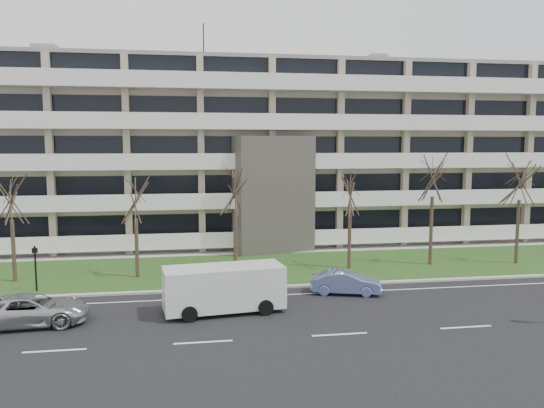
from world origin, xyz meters
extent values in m
plane|color=black|center=(0.00, 0.00, 0.00)|extent=(160.00, 160.00, 0.00)
cube|color=#2C4C19|center=(0.00, 13.00, 0.03)|extent=(90.00, 10.00, 0.06)
cube|color=#B2B2AD|center=(0.00, 8.00, 0.06)|extent=(90.00, 0.35, 0.12)
cube|color=#B2B2AD|center=(0.00, 18.50, 0.04)|extent=(90.00, 2.00, 0.08)
cube|color=white|center=(0.00, 6.50, 0.01)|extent=(90.00, 0.12, 0.01)
cube|color=#B7A78E|center=(0.00, 25.50, 7.50)|extent=(60.00, 12.00, 15.00)
cube|color=gray|center=(0.00, 25.50, 15.15)|extent=(60.50, 12.50, 0.30)
cube|color=#4C4742|center=(0.00, 18.50, 4.50)|extent=(6.39, 3.69, 9.00)
cube|color=black|center=(0.00, 18.30, 2.00)|extent=(4.92, 1.19, 3.50)
cube|color=gray|center=(-18.00, 25.50, 15.90)|extent=(2.00, 2.00, 1.20)
cylinder|color=black|center=(-5.00, 25.50, 17.00)|extent=(0.10, 0.10, 3.50)
cube|color=black|center=(0.00, 19.48, 2.10)|extent=(58.00, 0.10, 1.80)
cube|color=white|center=(0.00, 18.80, 0.60)|extent=(58.00, 1.40, 0.22)
cube|color=white|center=(0.00, 18.15, 1.20)|extent=(58.00, 0.08, 1.00)
cube|color=black|center=(0.00, 19.48, 5.10)|extent=(58.00, 0.10, 1.80)
cube|color=white|center=(0.00, 18.80, 3.60)|extent=(58.00, 1.40, 0.22)
cube|color=white|center=(0.00, 18.15, 4.20)|extent=(58.00, 0.08, 1.00)
cube|color=black|center=(0.00, 19.48, 8.10)|extent=(58.00, 0.10, 1.80)
cube|color=white|center=(0.00, 18.80, 6.60)|extent=(58.00, 1.40, 0.22)
cube|color=white|center=(0.00, 18.15, 7.20)|extent=(58.00, 0.08, 1.00)
cube|color=black|center=(0.00, 19.48, 11.10)|extent=(58.00, 0.10, 1.80)
cube|color=white|center=(0.00, 18.80, 9.60)|extent=(58.00, 1.40, 0.22)
cube|color=white|center=(0.00, 18.15, 10.20)|extent=(58.00, 0.08, 1.00)
cube|color=black|center=(0.00, 19.48, 14.10)|extent=(58.00, 0.10, 1.80)
cube|color=white|center=(0.00, 18.80, 12.60)|extent=(58.00, 1.40, 0.22)
cube|color=white|center=(0.00, 18.15, 13.20)|extent=(58.00, 0.08, 1.00)
imported|color=#B2B4BA|center=(-13.82, 3.46, 0.72)|extent=(5.31, 2.71, 1.44)
imported|color=#7E94DB|center=(2.14, 6.20, 0.65)|extent=(4.16, 2.40, 1.30)
cube|color=silver|center=(-4.84, 4.04, 1.26)|extent=(6.16, 2.92, 2.09)
cube|color=black|center=(-4.84, 4.04, 1.87)|extent=(5.70, 2.70, 0.77)
cube|color=silver|center=(-2.06, 4.39, 1.10)|extent=(0.64, 2.12, 1.32)
cylinder|color=black|center=(-6.55, 2.72, 0.38)|extent=(0.80, 0.37, 0.77)
cylinder|color=black|center=(-6.83, 4.90, 0.38)|extent=(0.80, 0.37, 0.77)
cylinder|color=black|center=(-2.85, 3.18, 0.38)|extent=(0.80, 0.37, 0.77)
cylinder|color=black|center=(-3.12, 5.36, 0.38)|extent=(0.80, 0.37, 0.77)
cylinder|color=black|center=(-15.15, 9.30, 1.33)|extent=(0.11, 0.11, 2.66)
cube|color=black|center=(-15.15, 9.30, 2.40)|extent=(0.30, 0.27, 0.28)
sphere|color=red|center=(-15.15, 9.30, 2.40)|extent=(0.12, 0.12, 0.12)
cylinder|color=#382B21|center=(-17.04, 11.76, 1.93)|extent=(0.24, 0.24, 3.86)
cylinder|color=#382B21|center=(-9.77, 11.71, 1.88)|extent=(0.24, 0.24, 3.76)
cylinder|color=#382B21|center=(-3.60, 11.46, 2.14)|extent=(0.24, 0.24, 4.27)
cylinder|color=#382B21|center=(4.11, 11.90, 1.98)|extent=(0.24, 0.24, 3.96)
cylinder|color=#382B21|center=(10.04, 12.16, 2.40)|extent=(0.24, 0.24, 4.80)
cylinder|color=#382B21|center=(16.16, 11.54, 2.27)|extent=(0.24, 0.24, 4.53)
camera|label=1|loc=(-6.49, -21.87, 8.35)|focal=35.00mm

